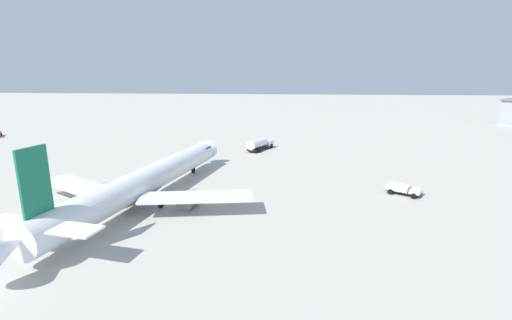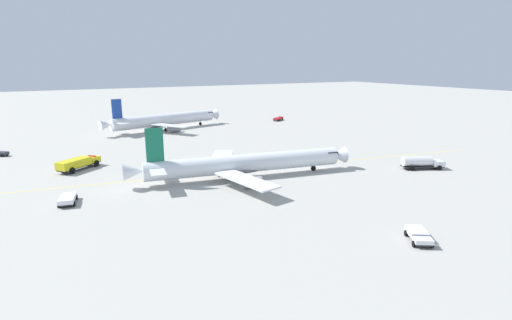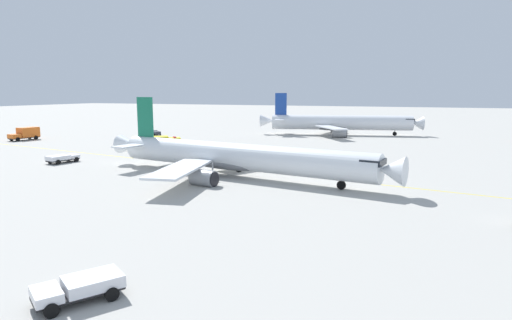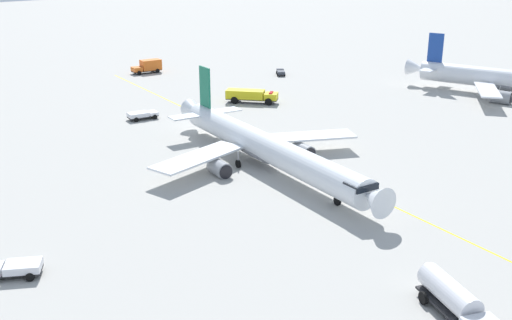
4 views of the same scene
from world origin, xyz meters
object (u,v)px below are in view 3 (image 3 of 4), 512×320
at_px(airliner_secondary, 339,123).
at_px(pushback_tug_truck, 80,287).
at_px(fire_tender_truck, 156,141).
at_px(catering_truck_truck, 26,133).
at_px(baggage_truck_truck, 156,133).
at_px(pushback_tug_truck_extra, 62,158).
at_px(airliner_main, 235,157).

relative_size(airliner_secondary, pushback_tug_truck, 8.29).
relative_size(fire_tender_truck, catering_truck_truck, 1.30).
distance_m(airliner_secondary, baggage_truck_truck, 50.60).
height_order(airliner_secondary, pushback_tug_truck_extra, airliner_secondary).
xyz_separation_m(baggage_truck_truck, fire_tender_truck, (16.13, -23.13, 0.82)).
bearing_deg(baggage_truck_truck, airliner_secondary, -119.33).
bearing_deg(airliner_secondary, fire_tender_truck, -139.59).
relative_size(catering_truck_truck, pushback_tug_truck_extra, 1.35).
xyz_separation_m(baggage_truck_truck, pushback_tug_truck_extra, (12.69, -45.13, 0.09)).
bearing_deg(catering_truck_truck, fire_tender_truck, 95.85).
distance_m(baggage_truck_truck, catering_truck_truck, 31.70).
bearing_deg(pushback_tug_truck_extra, fire_tender_truck, 1.71).
xyz_separation_m(airliner_secondary, pushback_tug_truck, (5.18, -101.29, -2.40)).
bearing_deg(pushback_tug_truck, catering_truck_truck, -96.76).
bearing_deg(pushback_tug_truck, airliner_main, -137.03).
distance_m(airliner_main, airliner_secondary, 64.73).
xyz_separation_m(airliner_secondary, fire_tender_truck, (-30.56, -42.46, -1.67)).
bearing_deg(fire_tender_truck, baggage_truck_truck, 86.91).
bearing_deg(pushback_tug_truck, pushback_tug_truck_extra, -101.23).
relative_size(baggage_truck_truck, pushback_tug_truck, 0.83).
distance_m(baggage_truck_truck, fire_tender_truck, 28.21).
bearing_deg(airliner_secondary, pushback_tug_truck_extra, -131.65).
bearing_deg(airliner_main, baggage_truck_truck, 143.66).
relative_size(catering_truck_truck, pushback_tug_truck, 1.39).
xyz_separation_m(airliner_secondary, catering_truck_truck, (-69.49, -41.34, -1.55)).
xyz_separation_m(baggage_truck_truck, catering_truck_truck, (-22.79, -22.01, 0.94)).
bearing_deg(airliner_secondary, baggage_truck_truck, -171.35).
relative_size(airliner_secondary, baggage_truck_truck, 10.03).
distance_m(pushback_tug_truck, pushback_tug_truck_extra, 53.77).
height_order(fire_tender_truck, catering_truck_truck, catering_truck_truck).
xyz_separation_m(fire_tender_truck, catering_truck_truck, (-38.93, 1.12, 0.12)).
relative_size(airliner_main, baggage_truck_truck, 10.57).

